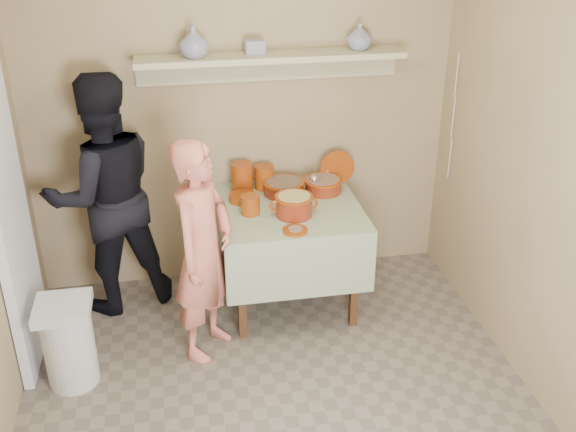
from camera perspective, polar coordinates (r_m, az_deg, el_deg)
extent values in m
plane|color=#6D6255|center=(3.94, -0.18, -17.58)|extent=(3.50, 3.50, 0.00)
cube|color=silver|center=(4.24, -22.48, 0.03)|extent=(0.06, 0.70, 2.00)
cylinder|color=maroon|center=(4.79, -3.90, 3.29)|extent=(0.15, 0.15, 0.20)
cylinder|color=maroon|center=(4.82, -2.02, 3.30)|extent=(0.14, 0.14, 0.17)
cylinder|color=maroon|center=(4.45, -3.20, 0.93)|extent=(0.13, 0.13, 0.13)
cylinder|color=maroon|center=(4.65, -3.89, 1.58)|extent=(0.18, 0.18, 0.05)
cylinder|color=maroon|center=(4.91, 4.20, 4.10)|extent=(0.25, 0.04, 0.25)
imported|color=navy|center=(4.70, 6.06, 14.88)|extent=(0.22, 0.22, 0.18)
imported|color=navy|center=(4.50, -8.00, 14.38)|extent=(0.25, 0.25, 0.20)
cube|color=navy|center=(4.57, -2.85, 14.09)|extent=(0.13, 0.10, 0.09)
imported|color=#CB6958|center=(4.15, -7.19, -2.96)|extent=(0.57, 0.63, 1.44)
imported|color=black|center=(4.71, -15.23, 1.69)|extent=(0.98, 0.86, 1.69)
cube|color=#9E8660|center=(4.80, -4.00, 8.92)|extent=(3.00, 0.02, 2.60)
cube|color=#4C2D16|center=(4.41, -3.96, -6.37)|extent=(0.05, 0.05, 0.71)
cube|color=#4C2D16|center=(4.54, 5.65, -5.41)|extent=(0.05, 0.05, 0.71)
cube|color=#4C2D16|center=(5.06, -4.99, -1.77)|extent=(0.05, 0.05, 0.71)
cube|color=#4C2D16|center=(5.18, 3.40, -1.05)|extent=(0.05, 0.05, 0.71)
cube|color=#4C2D16|center=(4.60, 0.03, 0.54)|extent=(0.90, 0.90, 0.04)
cube|color=#31591E|center=(4.59, 0.03, 0.82)|extent=(0.96, 0.96, 0.01)
cube|color=#31591E|center=(4.28, 1.20, -4.52)|extent=(0.96, 0.01, 0.44)
cube|color=#31591E|center=(5.11, -0.95, 0.94)|extent=(0.96, 0.01, 0.44)
cube|color=#31591E|center=(4.64, -5.82, -2.04)|extent=(0.01, 0.96, 0.44)
cube|color=#31591E|center=(4.79, 5.68, -1.05)|extent=(0.01, 0.96, 0.44)
cylinder|color=#62190C|center=(4.74, -0.36, 2.40)|extent=(0.28, 0.28, 0.09)
cylinder|color=maroon|center=(4.73, -0.36, 2.86)|extent=(0.30, 0.30, 0.01)
cylinder|color=brown|center=(4.73, -0.36, 2.68)|extent=(0.25, 0.25, 0.05)
cylinder|color=#62190C|center=(4.79, 3.00, 2.60)|extent=(0.26, 0.26, 0.09)
cylinder|color=maroon|center=(4.77, 3.01, 3.05)|extent=(0.28, 0.28, 0.01)
cylinder|color=#8C6B54|center=(4.78, 3.00, 2.88)|extent=(0.23, 0.23, 0.05)
cylinder|color=silver|center=(4.61, 3.04, 3.45)|extent=(0.01, 0.22, 0.16)
sphere|color=silver|center=(4.74, 2.21, 3.14)|extent=(0.07, 0.07, 0.07)
cylinder|color=#62190C|center=(4.42, 0.51, 0.86)|extent=(0.24, 0.24, 0.14)
cylinder|color=maroon|center=(4.40, 0.51, 1.62)|extent=(0.25, 0.25, 0.01)
cylinder|color=tan|center=(4.40, 0.51, 1.44)|extent=(0.21, 0.21, 0.05)
torus|color=maroon|center=(4.40, -1.03, 0.82)|extent=(0.09, 0.02, 0.09)
torus|color=maroon|center=(4.44, 2.03, 1.07)|extent=(0.09, 0.02, 0.09)
cylinder|color=maroon|center=(4.24, 0.61, -1.23)|extent=(0.16, 0.16, 0.02)
cylinder|color=#8C6B54|center=(4.24, 0.61, -1.10)|extent=(0.09, 0.09, 0.01)
cube|color=tan|center=(4.59, -1.39, 13.32)|extent=(1.80, 0.25, 0.04)
cube|color=tan|center=(4.72, -1.62, 12.47)|extent=(1.80, 0.02, 0.18)
cylinder|color=silver|center=(4.30, -18.01, -10.52)|extent=(0.30, 0.30, 0.50)
cube|color=silver|center=(4.14, -18.55, -7.41)|extent=(0.32, 0.32, 0.06)
cylinder|color=silver|center=(4.87, 14.09, 11.52)|extent=(0.01, 0.01, 0.30)
cylinder|color=silver|center=(4.94, 13.80, 8.10)|extent=(0.01, 0.01, 0.30)
cylinder|color=silver|center=(5.02, 13.53, 4.78)|extent=(0.01, 0.01, 0.30)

